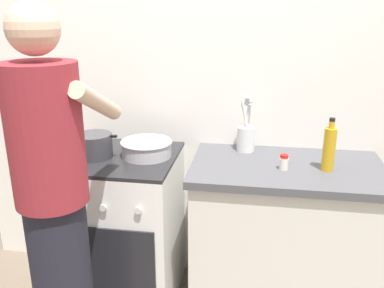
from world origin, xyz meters
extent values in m
cube|color=silver|center=(0.20, 0.50, 1.25)|extent=(3.20, 0.10, 2.50)
cube|color=silver|center=(0.55, 0.15, 0.43)|extent=(0.96, 0.56, 0.86)
cube|color=#4C4C51|center=(0.55, 0.15, 0.88)|extent=(1.00, 0.60, 0.04)
cube|color=white|center=(-0.35, 0.15, 0.44)|extent=(0.60, 0.60, 0.88)
cube|color=#232326|center=(-0.35, 0.15, 0.89)|extent=(0.60, 0.60, 0.02)
cube|color=black|center=(-0.35, -0.16, 0.42)|extent=(0.51, 0.01, 0.40)
cylinder|color=silver|center=(-0.53, -0.16, 0.74)|extent=(0.04, 0.01, 0.04)
cylinder|color=silver|center=(-0.35, -0.16, 0.74)|extent=(0.04, 0.01, 0.04)
cylinder|color=silver|center=(-0.17, -0.16, 0.74)|extent=(0.04, 0.01, 0.04)
cylinder|color=#38383D|center=(-0.49, 0.11, 0.97)|extent=(0.20, 0.20, 0.13)
cube|color=black|center=(-0.61, 0.11, 1.02)|extent=(0.04, 0.02, 0.01)
cube|color=black|center=(-0.37, 0.11, 1.02)|extent=(0.04, 0.02, 0.01)
cylinder|color=#B7B7BC|center=(-0.21, 0.17, 0.94)|extent=(0.27, 0.27, 0.09)
torus|color=#B7B7BC|center=(-0.21, 0.17, 0.98)|extent=(0.28, 0.28, 0.01)
cylinder|color=silver|center=(0.32, 0.35, 0.97)|extent=(0.10, 0.10, 0.14)
cylinder|color=silver|center=(0.32, 0.36, 1.04)|extent=(0.04, 0.02, 0.24)
sphere|color=silver|center=(0.32, 0.36, 1.18)|extent=(0.03, 0.03, 0.03)
cylinder|color=#B7BABF|center=(0.32, 0.35, 1.05)|extent=(0.07, 0.03, 0.27)
sphere|color=#B7BABF|center=(0.32, 0.35, 1.19)|extent=(0.03, 0.03, 0.03)
cylinder|color=silver|center=(0.34, 0.35, 1.05)|extent=(0.02, 0.06, 0.26)
sphere|color=silver|center=(0.34, 0.35, 1.19)|extent=(0.03, 0.03, 0.03)
cylinder|color=white|center=(0.32, 0.34, 1.06)|extent=(0.07, 0.01, 0.29)
sphere|color=white|center=(0.32, 0.34, 1.21)|extent=(0.03, 0.03, 0.03)
cylinder|color=silver|center=(0.52, 0.09, 0.93)|extent=(0.04, 0.04, 0.06)
cylinder|color=red|center=(0.52, 0.09, 0.97)|extent=(0.04, 0.04, 0.02)
cylinder|color=gold|center=(0.74, 0.11, 1.01)|extent=(0.06, 0.06, 0.22)
cylinder|color=gold|center=(0.74, 0.11, 1.14)|extent=(0.03, 0.03, 0.04)
cylinder|color=black|center=(0.74, 0.11, 1.16)|extent=(0.03, 0.03, 0.02)
cylinder|color=maroon|center=(-0.45, -0.43, 1.19)|extent=(0.30, 0.30, 0.58)
sphere|color=#D3AA8C|center=(-0.45, -0.43, 1.60)|extent=(0.20, 0.20, 0.20)
cylinder|color=#D3AA8C|center=(-0.62, -0.29, 1.30)|extent=(0.07, 0.41, 0.24)
cylinder|color=#D3AA8C|center=(-0.28, -0.29, 1.30)|extent=(0.07, 0.41, 0.24)
camera|label=1|loc=(0.37, -1.86, 1.67)|focal=37.86mm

